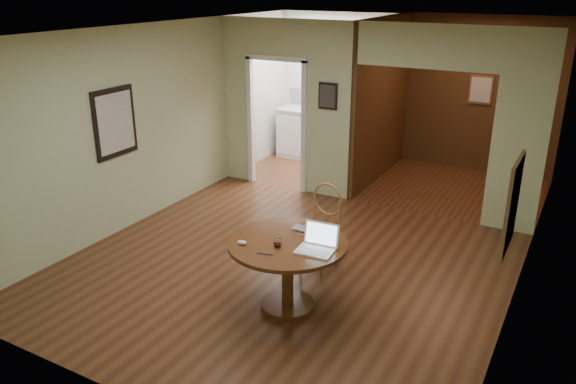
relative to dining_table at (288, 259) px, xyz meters
The scene contains 11 objects.
floor 0.98m from the dining_table, 124.47° to the left, with size 5.00×5.00×0.00m, color #4D2616.
room_shell 3.94m from the dining_table, 103.80° to the left, with size 5.20×7.50×5.00m.
dining_table is the anchor object (origin of this frame).
chair 0.99m from the dining_table, 94.83° to the left, with size 0.50×0.50×1.03m.
open_laptop 0.43m from the dining_table, ahead, with size 0.37×0.33×0.25m.
closed_laptop 0.35m from the dining_table, 76.90° to the left, with size 0.33×0.21×0.03m, color #BCBBC1.
mouse 0.51m from the dining_table, 142.25° to the right, with size 0.10×0.06×0.04m, color white.
wine_glass 0.29m from the dining_table, 99.76° to the right, with size 0.09×0.09×0.10m, color white, non-canonical shape.
pen 0.41m from the dining_table, 97.91° to the right, with size 0.01×0.01×0.16m, color #0C1054.
kitchen_cabinet 5.19m from the dining_table, 110.36° to the left, with size 2.06×0.60×0.94m.
grocery_bag 4.99m from the dining_table, 101.68° to the left, with size 0.26×0.22×0.26m, color #C8B392.
Camera 1 is at (2.94, -5.13, 3.24)m, focal length 35.00 mm.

